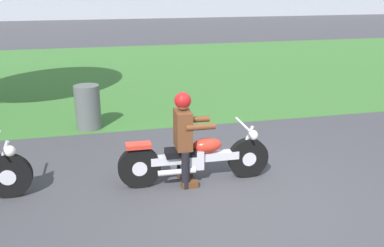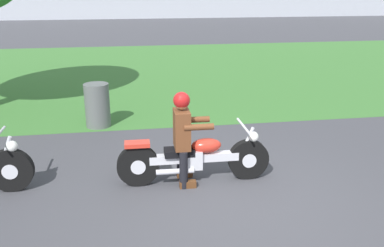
{
  "view_description": "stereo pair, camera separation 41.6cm",
  "coord_description": "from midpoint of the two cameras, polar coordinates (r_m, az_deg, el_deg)",
  "views": [
    {
      "loc": [
        -1.76,
        -4.67,
        2.82
      ],
      "look_at": [
        -0.41,
        1.06,
        0.85
      ],
      "focal_mm": 39.2,
      "sensor_mm": 36.0,
      "label": 1
    },
    {
      "loc": [
        -1.35,
        -4.75,
        2.82
      ],
      "look_at": [
        -0.41,
        1.06,
        0.85
      ],
      "focal_mm": 39.2,
      "sensor_mm": 36.0,
      "label": 2
    }
  ],
  "objects": [
    {
      "name": "trash_can",
      "position": [
        8.75,
        -15.32,
        2.13
      ],
      "size": [
        0.51,
        0.51,
        0.9
      ],
      "primitive_type": "cylinder",
      "color": "#595E5B",
      "rests_on": "ground"
    },
    {
      "name": "grass_verge",
      "position": [
        14.43,
        -6.88,
        7.14
      ],
      "size": [
        60.0,
        12.0,
        0.01
      ],
      "primitive_type": "cube",
      "color": "#3D7533",
      "rests_on": "ground"
    },
    {
      "name": "rider_lead",
      "position": [
        6.0,
        -3.05,
        -1.1
      ],
      "size": [
        0.55,
        0.48,
        1.39
      ],
      "rotation": [
        0.0,
        0.0,
        -0.02
      ],
      "color": "black",
      "rests_on": "ground"
    },
    {
      "name": "ground",
      "position": [
        5.7,
        4.42,
        -11.19
      ],
      "size": [
        120.0,
        120.0,
        0.0
      ],
      "primitive_type": "plane",
      "color": "#424247"
    },
    {
      "name": "motorcycle_lead",
      "position": [
        6.18,
        -1.43,
        -4.71
      ],
      "size": [
        2.26,
        0.66,
        0.87
      ],
      "rotation": [
        0.0,
        0.0,
        -0.02
      ],
      "color": "black",
      "rests_on": "ground"
    }
  ]
}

